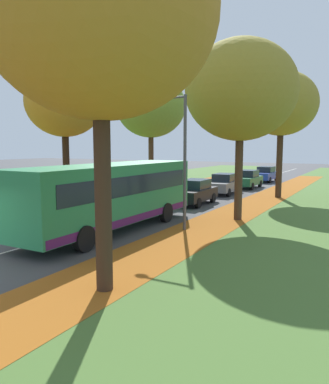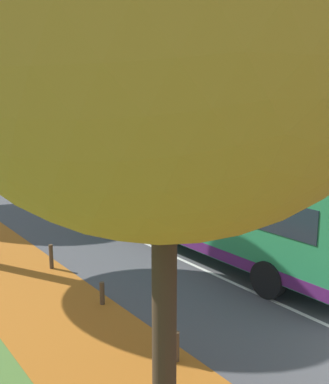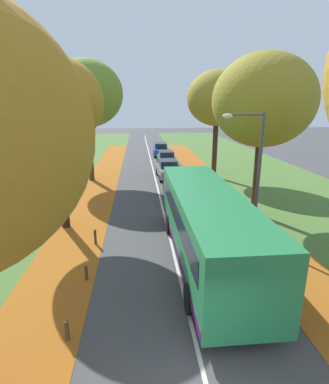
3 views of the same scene
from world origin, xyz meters
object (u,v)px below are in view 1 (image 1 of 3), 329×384
at_px(tree_left_near, 64,102).
at_px(car_green_third_in_line, 248,179).
at_px(bus, 111,193).
at_px(car_grey_following, 224,184).
at_px(tree_right_mid, 281,104).
at_px(car_black_lead, 195,192).
at_px(car_blue_fourth_in_line, 266,174).
at_px(tree_right_nearest, 99,12).
at_px(tree_right_near, 241,91).
at_px(bollard_fifth, 63,208).
at_px(tree_left_mid, 151,106).
at_px(streetlamp_right, 178,147).
at_px(bollard_fourth, 20,219).

xyz_separation_m(tree_left_near, car_green_third_in_line, (6.89, 15.68, -5.61)).
bearing_deg(bus, car_grey_following, 90.45).
distance_m(tree_right_mid, car_black_lead, 9.36).
bearing_deg(bus, car_blue_fourth_in_line, 89.64).
relative_size(tree_right_nearest, car_black_lead, 2.27).
distance_m(tree_right_near, bollard_fifth, 11.31).
relative_size(tree_left_near, car_blue_fourth_in_line, 2.02).
relative_size(tree_left_near, bollard_fifth, 11.59).
distance_m(car_black_lead, car_grey_following, 5.90).
relative_size(tree_right_near, bollard_fifth, 12.18).
height_order(tree_left_mid, bollard_fifth, tree_left_mid).
bearing_deg(tree_left_mid, streetlamp_right, -54.37).
height_order(streetlamp_right, car_green_third_in_line, streetlamp_right).
distance_m(car_green_third_in_line, car_blue_fourth_in_line, 6.80).
xyz_separation_m(streetlamp_right, car_black_lead, (-2.38, 7.04, -2.92)).
bearing_deg(tree_right_nearest, tree_right_mid, 89.98).
distance_m(bollard_fifth, streetlamp_right, 7.97).
relative_size(streetlamp_right, car_grey_following, 1.40).
bearing_deg(car_blue_fourth_in_line, streetlamp_right, -84.80).
bearing_deg(streetlamp_right, car_green_third_in_line, 96.87).
distance_m(tree_right_mid, car_blue_fourth_in_line, 13.85).
bearing_deg(tree_right_nearest, bus, 125.59).
bearing_deg(car_green_third_in_line, tree_left_near, -113.72).
relative_size(tree_right_mid, car_grey_following, 2.13).
bearing_deg(tree_left_mid, tree_left_near, -89.45).
distance_m(bollard_fifth, bus, 5.32).
xyz_separation_m(streetlamp_right, car_green_third_in_line, (-2.18, 18.11, -2.92)).
height_order(car_black_lead, car_grey_following, same).
height_order(tree_left_mid, car_grey_following, tree_left_mid).
bearing_deg(car_black_lead, streetlamp_right, -71.35).
xyz_separation_m(tree_left_near, tree_right_nearest, (10.70, -9.85, 0.57)).
relative_size(streetlamp_right, bus, 0.58).
bearing_deg(streetlamp_right, car_blue_fourth_in_line, 95.20).
distance_m(tree_right_mid, bus, 16.15).
xyz_separation_m(tree_left_near, car_blue_fourth_in_line, (6.81, 22.48, -5.61)).
bearing_deg(tree_left_near, car_blue_fourth_in_line, 73.16).
bearing_deg(tree_right_mid, bollard_fifth, -124.52).
bearing_deg(bus, tree_right_mid, 74.59).
height_order(tree_left_near, car_grey_following, tree_left_near).
bearing_deg(tree_right_near, bus, -128.42).
relative_size(tree_left_near, tree_right_nearest, 0.89).
distance_m(tree_right_mid, streetlamp_right, 13.48).
distance_m(bus, car_grey_following, 14.70).
bearing_deg(tree_right_near, car_green_third_in_line, 104.81).
bearing_deg(bollard_fourth, tree_left_near, 109.92).
bearing_deg(bollard_fourth, tree_right_near, 35.34).
distance_m(tree_right_nearest, bus, 8.76).
distance_m(tree_left_mid, tree_right_nearest, 22.92).
bearing_deg(tree_left_mid, bollard_fourth, -82.70).
height_order(bollard_fourth, bus, bus).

